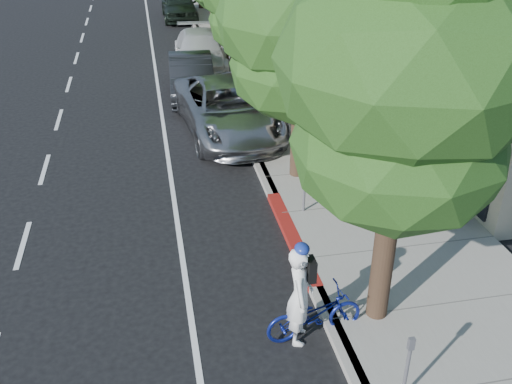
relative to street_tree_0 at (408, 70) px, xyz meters
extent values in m
plane|color=black|center=(-0.90, 2.00, -4.93)|extent=(120.00, 120.00, 0.00)
cube|color=gray|center=(1.40, 10.00, -4.85)|extent=(4.60, 56.00, 0.15)
cube|color=#9E998E|center=(-0.90, 10.00, -4.85)|extent=(0.30, 56.00, 0.15)
cube|color=maroon|center=(-0.90, 3.00, -4.85)|extent=(0.32, 4.00, 0.15)
cylinder|color=black|center=(0.00, 0.00, -3.50)|extent=(0.40, 0.40, 2.85)
ellipsoid|color=#224514|center=(0.00, 0.00, -1.26)|extent=(3.56, 3.56, 2.85)
ellipsoid|color=#224514|center=(0.00, 0.00, 0.13)|extent=(4.18, 4.18, 3.35)
cylinder|color=black|center=(0.00, 6.00, -3.66)|extent=(0.40, 0.40, 2.54)
ellipsoid|color=#224514|center=(0.00, 6.00, -1.66)|extent=(3.73, 3.73, 2.98)
ellipsoid|color=#224514|center=(0.00, 6.00, -0.43)|extent=(4.39, 4.39, 3.51)
cylinder|color=black|center=(0.00, 12.00, -3.70)|extent=(0.40, 0.40, 2.45)
ellipsoid|color=#224514|center=(0.00, 12.00, -1.78)|extent=(3.34, 3.34, 2.67)
cylinder|color=black|center=(0.00, 18.00, -3.46)|extent=(0.40, 0.40, 2.94)
cylinder|color=black|center=(0.00, 24.00, -3.71)|extent=(0.40, 0.40, 2.43)
imported|color=white|center=(-1.60, -0.20, -3.94)|extent=(0.64, 0.82, 1.97)
imported|color=navy|center=(-1.30, -0.18, -4.44)|extent=(1.92, 0.87, 0.97)
imported|color=#9D9DA1|center=(-1.40, 9.70, -4.08)|extent=(3.41, 6.35, 1.70)
imported|color=black|center=(-2.22, 13.59, -4.15)|extent=(1.87, 4.78, 1.55)
imported|color=silver|center=(-1.49, 17.24, -4.15)|extent=(2.47, 5.48, 1.56)
imported|color=black|center=(-1.61, 27.62, -4.09)|extent=(1.98, 4.92, 1.68)
imported|color=black|center=(2.07, 9.56, -3.84)|extent=(1.15, 1.07, 1.88)
camera|label=1|loc=(-3.90, -7.86, 2.55)|focal=40.00mm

